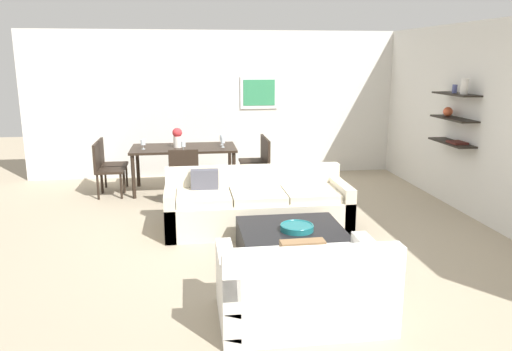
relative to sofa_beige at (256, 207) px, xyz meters
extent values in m
plane|color=tan|center=(0.09, -0.34, -0.29)|extent=(18.00, 18.00, 0.00)
cube|color=silver|center=(0.39, 3.19, 1.06)|extent=(8.40, 0.06, 2.70)
cube|color=white|center=(0.49, 3.15, 1.28)|extent=(0.71, 0.02, 0.60)
cube|color=#338C59|center=(0.49, 3.13, 1.28)|extent=(0.60, 0.01, 0.48)
cube|color=silver|center=(3.12, 0.26, 1.06)|extent=(0.06, 8.20, 2.70)
cube|color=black|center=(2.95, 0.49, 1.41)|extent=(0.28, 0.90, 0.02)
cube|color=black|center=(2.95, 0.49, 1.06)|extent=(0.28, 0.90, 0.02)
cube|color=black|center=(2.95, 0.49, 0.71)|extent=(0.28, 0.90, 0.02)
cylinder|color=silver|center=(2.95, 0.29, 1.53)|extent=(0.10, 0.10, 0.22)
sphere|color=#D85933|center=(2.95, 0.67, 1.14)|extent=(0.14, 0.14, 0.14)
cylinder|color=#4C518C|center=(2.95, 0.54, 1.48)|extent=(0.07, 0.07, 0.12)
cube|color=#4C1E19|center=(2.95, 0.34, 0.74)|extent=(0.20, 0.28, 0.03)
cube|color=beige|center=(0.01, -0.04, -0.08)|extent=(2.38, 0.90, 0.42)
cube|color=beige|center=(0.01, 0.33, 0.31)|extent=(2.38, 0.16, 0.36)
cube|color=beige|center=(-1.11, -0.04, 0.01)|extent=(0.14, 0.90, 0.60)
cube|color=beige|center=(1.13, -0.04, 0.01)|extent=(0.14, 0.90, 0.60)
cube|color=beige|center=(-0.69, -0.08, 0.18)|extent=(0.68, 0.70, 0.10)
cube|color=beige|center=(0.01, -0.08, 0.18)|extent=(0.68, 0.70, 0.10)
cube|color=beige|center=(0.71, -0.08, 0.18)|extent=(0.68, 0.70, 0.10)
cube|color=#4C4C56|center=(-0.67, 0.15, 0.31)|extent=(0.36, 0.13, 0.36)
cube|color=white|center=(0.06, -2.37, -0.08)|extent=(1.43, 0.90, 0.42)
cube|color=white|center=(0.06, -2.74, 0.31)|extent=(1.43, 0.16, 0.36)
cube|color=white|center=(0.71, -2.37, 0.01)|extent=(0.14, 0.90, 0.60)
cube|color=white|center=(-0.58, -2.37, 0.01)|extent=(0.14, 0.90, 0.60)
cube|color=white|center=(0.35, -2.33, 0.18)|extent=(0.55, 0.70, 0.10)
cube|color=white|center=(-0.22, -2.33, 0.18)|extent=(0.55, 0.70, 0.10)
cube|color=#99724C|center=(0.02, -2.56, 0.31)|extent=(0.36, 0.13, 0.36)
cube|color=black|center=(0.23, -1.14, -0.10)|extent=(1.14, 1.02, 0.38)
cylinder|color=#19666B|center=(0.27, -1.21, 0.12)|extent=(0.36, 0.36, 0.06)
torus|color=#19666B|center=(0.27, -1.21, 0.15)|extent=(0.37, 0.37, 0.02)
cube|color=black|center=(-0.94, 2.08, 0.44)|extent=(1.73, 0.91, 0.04)
cylinder|color=black|center=(-1.75, 1.69, 0.06)|extent=(0.06, 0.06, 0.71)
cylinder|color=black|center=(-0.14, 1.69, 0.06)|extent=(0.06, 0.06, 0.71)
cylinder|color=black|center=(-1.75, 2.47, 0.06)|extent=(0.06, 0.06, 0.71)
cylinder|color=black|center=(-0.14, 2.47, 0.06)|extent=(0.06, 0.06, 0.71)
cube|color=black|center=(-2.13, 2.28, 0.14)|extent=(0.44, 0.44, 0.04)
cube|color=black|center=(-2.33, 2.28, 0.37)|extent=(0.04, 0.44, 0.43)
cylinder|color=black|center=(-1.95, 2.10, -0.09)|extent=(0.04, 0.04, 0.41)
cylinder|color=black|center=(-1.95, 2.46, -0.09)|extent=(0.04, 0.04, 0.41)
cylinder|color=black|center=(-2.31, 2.10, -0.09)|extent=(0.04, 0.04, 0.41)
cylinder|color=black|center=(-2.31, 2.46, -0.09)|extent=(0.04, 0.04, 0.41)
cube|color=black|center=(-2.13, 1.88, 0.14)|extent=(0.44, 0.44, 0.04)
cube|color=black|center=(-2.33, 1.88, 0.37)|extent=(0.04, 0.44, 0.43)
cylinder|color=black|center=(-1.95, 1.70, -0.09)|extent=(0.04, 0.04, 0.41)
cylinder|color=black|center=(-1.95, 2.06, -0.09)|extent=(0.04, 0.04, 0.41)
cylinder|color=black|center=(-2.31, 1.70, -0.09)|extent=(0.04, 0.04, 0.41)
cylinder|color=black|center=(-2.31, 2.06, -0.09)|extent=(0.04, 0.04, 0.41)
cube|color=black|center=(-0.94, 1.31, 0.14)|extent=(0.44, 0.44, 0.04)
cube|color=black|center=(-0.94, 1.11, 0.37)|extent=(0.44, 0.04, 0.43)
cylinder|color=black|center=(-0.76, 1.49, -0.09)|extent=(0.04, 0.04, 0.41)
cylinder|color=black|center=(-1.12, 1.49, -0.09)|extent=(0.04, 0.04, 0.41)
cylinder|color=black|center=(-0.76, 1.13, -0.09)|extent=(0.04, 0.04, 0.41)
cylinder|color=black|center=(-1.12, 1.13, -0.09)|extent=(0.04, 0.04, 0.41)
cube|color=black|center=(0.24, 2.28, 0.14)|extent=(0.44, 0.44, 0.04)
cube|color=black|center=(0.44, 2.28, 0.37)|extent=(0.04, 0.44, 0.43)
cylinder|color=black|center=(0.06, 2.46, -0.09)|extent=(0.04, 0.04, 0.41)
cylinder|color=black|center=(0.06, 2.10, -0.09)|extent=(0.04, 0.04, 0.41)
cylinder|color=black|center=(0.42, 2.46, -0.09)|extent=(0.04, 0.04, 0.41)
cylinder|color=black|center=(0.42, 2.10, -0.09)|extent=(0.04, 0.04, 0.41)
cube|color=black|center=(0.24, 1.88, 0.14)|extent=(0.44, 0.44, 0.04)
cube|color=black|center=(0.44, 1.88, 0.37)|extent=(0.04, 0.44, 0.43)
cylinder|color=black|center=(0.06, 2.06, -0.09)|extent=(0.04, 0.04, 0.41)
cylinder|color=black|center=(0.06, 1.70, -0.09)|extent=(0.04, 0.04, 0.41)
cylinder|color=black|center=(0.42, 2.06, -0.09)|extent=(0.04, 0.04, 0.41)
cylinder|color=black|center=(0.42, 1.70, -0.09)|extent=(0.04, 0.04, 0.41)
cylinder|color=silver|center=(-0.29, 2.19, 0.46)|extent=(0.06, 0.06, 0.01)
cylinder|color=silver|center=(-0.29, 2.19, 0.50)|extent=(0.01, 0.01, 0.07)
cylinder|color=silver|center=(-0.29, 2.19, 0.58)|extent=(0.07, 0.07, 0.10)
cylinder|color=silver|center=(-0.94, 1.69, 0.46)|extent=(0.06, 0.06, 0.01)
cylinder|color=silver|center=(-0.94, 1.69, 0.50)|extent=(0.01, 0.01, 0.07)
cylinder|color=silver|center=(-0.94, 1.69, 0.58)|extent=(0.07, 0.07, 0.08)
cylinder|color=silver|center=(-0.29, 1.97, 0.46)|extent=(0.06, 0.06, 0.01)
cylinder|color=silver|center=(-0.29, 1.97, 0.50)|extent=(0.01, 0.01, 0.06)
cylinder|color=silver|center=(-0.29, 1.97, 0.58)|extent=(0.06, 0.06, 0.10)
cylinder|color=silver|center=(-1.59, 1.97, 0.46)|extent=(0.06, 0.06, 0.01)
cylinder|color=silver|center=(-1.59, 1.97, 0.50)|extent=(0.01, 0.01, 0.06)
cylinder|color=silver|center=(-1.59, 1.97, 0.57)|extent=(0.08, 0.08, 0.09)
cylinder|color=silver|center=(-1.04, 2.07, 0.55)|extent=(0.14, 0.14, 0.19)
sphere|color=red|center=(-1.04, 2.07, 0.70)|extent=(0.16, 0.16, 0.16)
camera|label=1|loc=(-0.87, -6.22, 1.92)|focal=34.93mm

